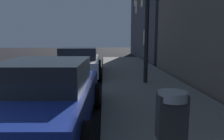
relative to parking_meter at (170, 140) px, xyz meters
The scene contains 4 objects.
parking_meter is the anchor object (origin of this frame).
car_blue 3.39m from the parking_meter, 119.84° to the left, with size 2.24×4.20×1.43m.
car_white 9.03m from the parking_meter, 100.64° to the left, with size 2.23×4.64×1.43m.
building_far 18.85m from the parking_meter, 71.84° to the left, with size 6.03×11.74×8.64m.
Camera 1 is at (4.07, -0.62, 1.89)m, focal length 32.81 mm.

